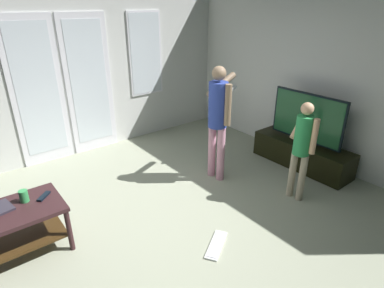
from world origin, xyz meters
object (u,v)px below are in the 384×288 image
object	(u,v)px
coffee_table	(16,222)
flat_screen_tv	(307,118)
loose_keyboard	(216,245)
person_adult	(218,114)
tv_remote_black	(44,196)
cup_near_edge	(24,196)
tv_stand	(302,154)
person_child	(302,143)

from	to	relation	value
coffee_table	flat_screen_tv	xyz separation A→B (m)	(3.78, -0.62, 0.40)
coffee_table	loose_keyboard	size ratio (longest dim) A/B	1.96
person_adult	coffee_table	bearing A→B (deg)	178.46
loose_keyboard	tv_remote_black	bearing A→B (deg)	137.51
coffee_table	tv_remote_black	size ratio (longest dim) A/B	5.08
coffee_table	loose_keyboard	xyz separation A→B (m)	(1.57, -1.13, -0.36)
coffee_table	cup_near_edge	bearing A→B (deg)	33.41
tv_stand	flat_screen_tv	world-z (taller)	flat_screen_tv
person_adult	flat_screen_tv	bearing A→B (deg)	-23.99
person_adult	tv_remote_black	distance (m)	2.30
coffee_table	cup_near_edge	size ratio (longest dim) A/B	7.06
tv_stand	cup_near_edge	bearing A→B (deg)	169.10
cup_near_edge	loose_keyboard	bearing A→B (deg)	-39.95
flat_screen_tv	person_child	world-z (taller)	person_child
person_child	loose_keyboard	world-z (taller)	person_child
person_child	loose_keyboard	size ratio (longest dim) A/B	2.86
flat_screen_tv	coffee_table	bearing A→B (deg)	170.69
tv_stand	tv_remote_black	size ratio (longest dim) A/B	8.78
tv_remote_black	cup_near_edge	bearing A→B (deg)	123.18
coffee_table	person_child	bearing A→B (deg)	-20.07
tv_stand	tv_remote_black	xyz separation A→B (m)	(-3.49, 0.67, 0.32)
coffee_table	tv_stand	world-z (taller)	coffee_table
person_adult	loose_keyboard	xyz separation A→B (m)	(-0.97, -1.07, -0.94)
tv_stand	loose_keyboard	world-z (taller)	tv_stand
loose_keyboard	tv_remote_black	world-z (taller)	tv_remote_black
tv_remote_black	flat_screen_tv	bearing A→B (deg)	-54.55
flat_screen_tv	cup_near_edge	world-z (taller)	flat_screen_tv
person_child	tv_remote_black	bearing A→B (deg)	157.19
tv_stand	cup_near_edge	distance (m)	3.75
tv_stand	tv_remote_black	distance (m)	3.57
loose_keyboard	flat_screen_tv	bearing A→B (deg)	13.11
tv_stand	cup_near_edge	xyz separation A→B (m)	(-3.66, 0.70, 0.37)
coffee_table	person_adult	xyz separation A→B (m)	(2.54, -0.07, 0.58)
coffee_table	tv_stand	bearing A→B (deg)	-9.36
flat_screen_tv	cup_near_edge	distance (m)	3.73
flat_screen_tv	tv_remote_black	distance (m)	3.56
person_child	cup_near_edge	xyz separation A→B (m)	(-2.85, 1.17, -0.19)
coffee_table	tv_stand	distance (m)	3.84
flat_screen_tv	tv_stand	bearing A→B (deg)	-64.96
tv_stand	coffee_table	bearing A→B (deg)	170.64
tv_stand	tv_remote_black	bearing A→B (deg)	169.20
flat_screen_tv	loose_keyboard	size ratio (longest dim) A/B	2.56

